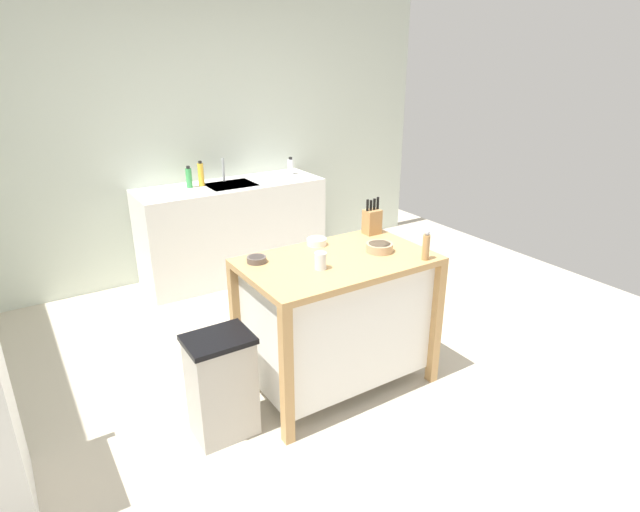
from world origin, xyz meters
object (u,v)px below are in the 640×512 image
(bowl_ceramic_small, at_px, (257,259))
(bottle_dish_soap, at_px, (201,174))
(knife_block, at_px, (372,221))
(sink_faucet, at_px, (223,170))
(bottle_hand_soap, at_px, (189,178))
(kitchen_island, at_px, (337,315))
(bowl_ceramic_wide, at_px, (380,247))
(bottle_spray_cleaner, at_px, (291,166))
(bowl_stoneware_deep, at_px, (317,242))
(pepper_grinder, at_px, (426,246))
(trash_bin, at_px, (222,386))
(drinking_cup, at_px, (321,261))

(bowl_ceramic_small, relative_size, bottle_dish_soap, 0.51)
(bottle_dish_soap, bearing_deg, knife_block, -74.03)
(sink_faucet, distance_m, bottle_hand_soap, 0.37)
(kitchen_island, distance_m, bowl_ceramic_wide, 0.51)
(bottle_dish_soap, bearing_deg, bottle_hand_soap, 177.70)
(bottle_spray_cleaner, height_order, bottle_hand_soap, bottle_hand_soap)
(sink_faucet, bearing_deg, bowl_ceramic_small, -107.47)
(bowl_ceramic_small, bearing_deg, bottle_dish_soap, 78.91)
(bottle_spray_cleaner, relative_size, bottle_dish_soap, 0.75)
(sink_faucet, relative_size, bottle_hand_soap, 1.11)
(bowl_stoneware_deep, distance_m, pepper_grinder, 0.71)
(knife_block, relative_size, pepper_grinder, 1.37)
(bowl_stoneware_deep, relative_size, pepper_grinder, 0.69)
(sink_faucet, height_order, bottle_spray_cleaner, sink_faucet)
(bottle_dish_soap, bearing_deg, bottle_spray_cleaner, -0.49)
(bottle_spray_cleaner, bearing_deg, sink_faucet, 173.71)
(kitchen_island, bearing_deg, trash_bin, -175.80)
(bowl_ceramic_small, bearing_deg, bowl_ceramic_wide, -19.19)
(pepper_grinder, relative_size, bottle_dish_soap, 0.80)
(drinking_cup, xyz_separation_m, pepper_grinder, (0.61, -0.22, 0.04))
(bowl_stoneware_deep, relative_size, bottle_spray_cleaner, 0.74)
(kitchen_island, xyz_separation_m, bottle_dish_soap, (-0.07, 2.11, 0.52))
(bowl_stoneware_deep, xyz_separation_m, bottle_hand_soap, (-0.20, 1.85, 0.09))
(sink_faucet, bearing_deg, trash_bin, -114.01)
(drinking_cup, xyz_separation_m, bottle_hand_soap, (-0.01, 2.20, 0.06))
(bottle_hand_soap, bearing_deg, bottle_spray_cleaner, -0.69)
(bowl_ceramic_small, bearing_deg, bottle_spray_cleaner, 55.37)
(bowl_ceramic_wide, distance_m, bottle_spray_cleaner, 2.23)
(bowl_stoneware_deep, height_order, trash_bin, bowl_stoneware_deep)
(drinking_cup, xyz_separation_m, bottle_spray_cleaner, (1.04, 2.19, 0.05))
(bowl_ceramic_wide, height_order, sink_faucet, sink_faucet)
(bowl_ceramic_small, height_order, bowl_stoneware_deep, bowl_stoneware_deep)
(kitchen_island, distance_m, bowl_ceramic_small, 0.64)
(knife_block, xyz_separation_m, sink_faucet, (-0.28, 1.92, 0.04))
(pepper_grinder, xyz_separation_m, trash_bin, (-1.26, 0.24, -0.66))
(drinking_cup, relative_size, trash_bin, 0.16)
(sink_faucet, bearing_deg, bowl_stoneware_deep, -94.71)
(bowl_ceramic_small, xyz_separation_m, drinking_cup, (0.27, -0.29, 0.03))
(bowl_stoneware_deep, height_order, drinking_cup, drinking_cup)
(trash_bin, bearing_deg, bottle_dish_soap, 70.93)
(pepper_grinder, distance_m, sink_faucet, 2.50)
(bowl_ceramic_wide, distance_m, drinking_cup, 0.47)
(bowl_stoneware_deep, bearing_deg, bottle_dish_soap, 92.79)
(kitchen_island, height_order, bottle_spray_cleaner, bottle_spray_cleaner)
(sink_faucet, distance_m, bottle_spray_cleaner, 0.69)
(kitchen_island, relative_size, bottle_dish_soap, 5.02)
(bottle_hand_soap, bearing_deg, bottle_dish_soap, -2.30)
(drinking_cup, bearing_deg, trash_bin, 178.38)
(trash_bin, relative_size, bottle_hand_soap, 3.19)
(bowl_ceramic_wide, xyz_separation_m, bottle_dish_soap, (-0.36, 2.16, 0.10))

